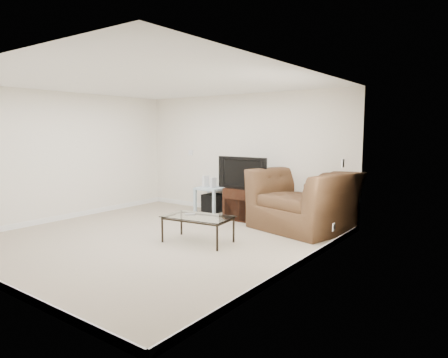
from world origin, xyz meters
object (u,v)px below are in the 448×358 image
Objects in this scene: television at (245,173)px; coffee_table at (198,229)px; subwoofer at (213,203)px; side_table at (211,199)px; recliner at (304,190)px; tv_stand at (246,204)px.

television is 1.93m from coffee_table.
coffee_table is (1.29, -2.05, 0.02)m from subwoofer.
side_table reaches higher than coffee_table.
recliner is at bearing -5.78° from side_table.
tv_stand is 1.82m from coffee_table.
coffee_table is (0.28, -1.79, -0.11)m from tv_stand.
television is at bearing -15.77° from subwoofer.
side_table is at bearing 166.99° from tv_stand.
subwoofer is 2.42m from coffee_table.
recliner reaches higher than tv_stand.
tv_stand is 1.05m from subwoofer.
subwoofer is at bearing -172.71° from recliner.
tv_stand is 0.63m from television.
tv_stand is at bearing -14.10° from subwoofer.
tv_stand is at bearing 90.39° from television.
coffee_table reaches higher than subwoofer.
recliner is at bearing -0.55° from tv_stand.
tv_stand is 1.99× the size of subwoofer.
recliner reaches higher than television.
recliner is 2.09m from coffee_table.
recliner reaches higher than subwoofer.
side_table is 0.34× the size of recliner.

